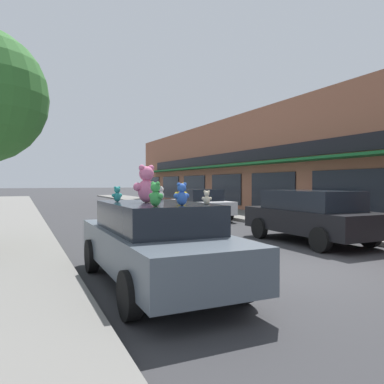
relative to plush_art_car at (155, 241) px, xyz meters
The scene contains 12 objects.
ground_plane 3.08m from the plush_art_car, ahead, with size 260.00×260.00×0.00m, color #333335.
storefront_row 21.20m from the plush_art_car, 38.79° to the left, with size 12.92×41.01×6.21m.
plush_art_car is the anchor object (origin of this frame).
teddy_bear_giant 1.03m from the plush_art_car, 124.96° to the left, with size 0.52×0.34×0.68m.
teddy_bear_green 1.35m from the plush_art_car, 108.82° to the right, with size 0.22×0.28×0.38m.
teddy_bear_cream 1.31m from the plush_art_car, 54.76° to the right, with size 0.17×0.14×0.23m.
teddy_bear_blue 1.28m from the plush_art_car, 83.12° to the right, with size 0.26×0.16×0.36m.
teddy_bear_white 1.55m from the plush_art_car, 65.46° to the left, with size 0.16×0.21×0.28m.
teddy_bear_yellow 1.00m from the plush_art_car, ahead, with size 0.26×0.16×0.36m.
teddy_bear_teal 1.16m from the plush_art_car, 131.57° to the left, with size 0.22×0.15×0.29m.
parked_car_far_center 6.42m from the plush_art_car, 23.36° to the left, with size 2.04×4.46×1.60m.
parked_car_far_right 11.97m from the plush_art_car, 60.49° to the left, with size 2.05×4.22×1.52m.
Camera 1 is at (-5.16, -6.16, 1.84)m, focal length 35.00 mm.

